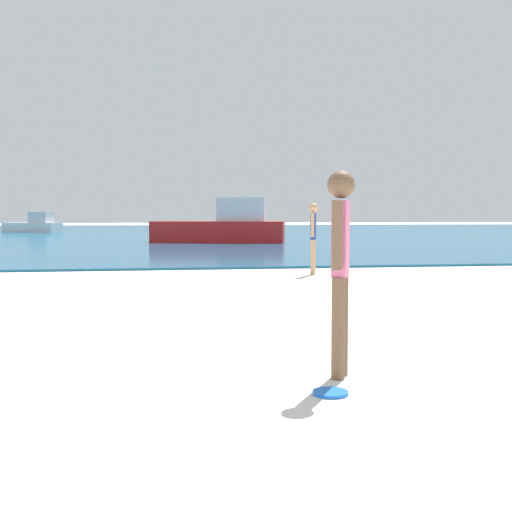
{
  "coord_description": "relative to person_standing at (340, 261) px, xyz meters",
  "views": [
    {
      "loc": [
        -0.8,
        0.7,
        1.32
      ],
      "look_at": [
        0.2,
        7.11,
        0.89
      ],
      "focal_mm": 44.99,
      "sensor_mm": 36.0,
      "label": 1
    }
  ],
  "objects": [
    {
      "name": "water",
      "position": [
        -0.65,
        40.2,
        -0.92
      ],
      "size": [
        160.0,
        60.0,
        0.06
      ],
      "primitive_type": "cube",
      "color": "#14567F",
      "rests_on": "ground"
    },
    {
      "name": "boat_near",
      "position": [
        1.5,
        23.7,
        -0.19
      ],
      "size": [
        6.16,
        3.25,
        2.0
      ],
      "rotation": [
        0.0,
        0.0,
        2.9
      ],
      "color": "red",
      "rests_on": "water"
    },
    {
      "name": "person_distant",
      "position": [
        1.91,
        8.63,
        -0.06
      ],
      "size": [
        0.21,
        0.34,
        1.56
      ],
      "rotation": [
        0.0,
        0.0,
        4.35
      ],
      "color": "tan",
      "rests_on": "ground"
    },
    {
      "name": "frisbee",
      "position": [
        -0.21,
        -0.48,
        -0.93
      ],
      "size": [
        0.26,
        0.26,
        0.03
      ],
      "primitive_type": "cylinder",
      "color": "blue",
      "rests_on": "ground"
    },
    {
      "name": "boat_far",
      "position": [
        -9.91,
        41.53,
        -0.4
      ],
      "size": [
        4.29,
        3.12,
        1.41
      ],
      "rotation": [
        0.0,
        0.0,
        2.65
      ],
      "color": "white",
      "rests_on": "water"
    },
    {
      "name": "person_standing",
      "position": [
        0.0,
        0.0,
        0.0
      ],
      "size": [
        0.22,
        0.35,
        1.66
      ],
      "rotation": [
        0.0,
        0.0,
        1.1
      ],
      "color": "brown",
      "rests_on": "ground"
    }
  ]
}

